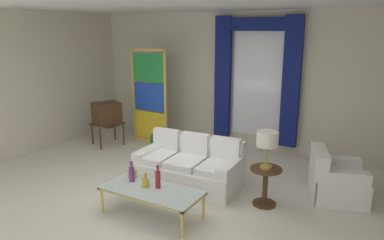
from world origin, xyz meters
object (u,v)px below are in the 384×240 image
object	(u,v)px
peacock_figurine	(155,140)
armchair_white	(334,181)
bottle_amber_squat	(146,182)
bottle_ruby_flask	(132,173)
bottle_crystal_tall	(158,179)
coffee_table	(151,191)
table_lamp_brass	(267,141)
stained_glass_divider	(149,99)
round_side_table	(265,183)
bottle_blue_decanter	(132,173)
couch_white_long	(191,167)
vintage_tv	(107,114)

from	to	relation	value
peacock_figurine	armchair_white	bearing A→B (deg)	-7.77
bottle_amber_squat	bottle_ruby_flask	xyz separation A→B (m)	(-0.29, 0.05, 0.06)
bottle_crystal_tall	coffee_table	bearing A→B (deg)	-122.36
peacock_figurine	table_lamp_brass	size ratio (longest dim) A/B	1.05
stained_glass_divider	round_side_table	world-z (taller)	stained_glass_divider
bottle_blue_decanter	stained_glass_divider	xyz separation A→B (m)	(-1.57, 2.59, 0.57)
bottle_amber_squat	armchair_white	xyz separation A→B (m)	(2.29, 1.86, -0.19)
bottle_amber_squat	peacock_figurine	bearing A→B (deg)	122.89
couch_white_long	armchair_white	bearing A→B (deg)	15.62
coffee_table	round_side_table	xyz separation A→B (m)	(1.30, 1.13, -0.02)
coffee_table	stained_glass_divider	world-z (taller)	stained_glass_divider
bottle_amber_squat	armchair_white	bearing A→B (deg)	39.08
bottle_crystal_tall	round_side_table	bearing A→B (deg)	40.14
bottle_crystal_tall	bottle_ruby_flask	size ratio (longest dim) A/B	1.08
bottle_blue_decanter	coffee_table	bearing A→B (deg)	-21.60
vintage_tv	armchair_white	xyz separation A→B (m)	(5.03, -0.31, -0.44)
round_side_table	armchair_white	bearing A→B (deg)	40.90
coffee_table	bottle_blue_decanter	xyz separation A→B (m)	(-0.50, 0.20, 0.11)
stained_glass_divider	table_lamp_brass	xyz separation A→B (m)	(3.37, -1.65, -0.03)
couch_white_long	table_lamp_brass	size ratio (longest dim) A/B	3.15
peacock_figurine	round_side_table	xyz separation A→B (m)	(2.96, -1.28, 0.14)
bottle_blue_decanter	vintage_tv	distance (m)	3.10
bottle_ruby_flask	round_side_table	world-z (taller)	bottle_ruby_flask
table_lamp_brass	bottle_crystal_tall	bearing A→B (deg)	-139.86
couch_white_long	bottle_blue_decanter	xyz separation A→B (m)	(-0.41, -1.06, 0.18)
bottle_amber_squat	stained_glass_divider	distance (m)	3.43
armchair_white	peacock_figurine	world-z (taller)	armchair_white
bottle_blue_decanter	peacock_figurine	world-z (taller)	bottle_blue_decanter
bottle_crystal_tall	vintage_tv	xyz separation A→B (m)	(-2.91, 2.11, 0.18)
bottle_blue_decanter	bottle_amber_squat	size ratio (longest dim) A/B	1.06
bottle_blue_decanter	table_lamp_brass	size ratio (longest dim) A/B	0.39
coffee_table	table_lamp_brass	xyz separation A→B (m)	(1.30, 1.13, 0.65)
round_side_table	coffee_table	bearing A→B (deg)	-138.82
bottle_blue_decanter	armchair_white	bearing A→B (deg)	32.38
vintage_tv	coffee_table	bearing A→B (deg)	-37.58
bottle_blue_decanter	round_side_table	distance (m)	2.03
bottle_crystal_tall	bottle_amber_squat	world-z (taller)	bottle_crystal_tall
bottle_blue_decanter	bottle_ruby_flask	xyz separation A→B (m)	(0.08, -0.12, 0.05)
armchair_white	peacock_figurine	distance (m)	3.87
bottle_crystal_tall	stained_glass_divider	distance (m)	3.47
vintage_tv	peacock_figurine	xyz separation A→B (m)	(1.19, 0.22, -0.51)
peacock_figurine	table_lamp_brass	world-z (taller)	table_lamp_brass
bottle_crystal_tall	stained_glass_divider	size ratio (longest dim) A/B	0.16
bottle_amber_squat	stained_glass_divider	world-z (taller)	stained_glass_divider
stained_glass_divider	peacock_figurine	xyz separation A→B (m)	(0.41, -0.37, -0.84)
coffee_table	peacock_figurine	world-z (taller)	peacock_figurine
bottle_blue_decanter	armchair_white	xyz separation A→B (m)	(2.67, 1.69, -0.20)
coffee_table	armchair_white	world-z (taller)	armchair_white
bottle_amber_squat	stained_glass_divider	size ratio (longest dim) A/B	0.10
bottle_amber_squat	round_side_table	world-z (taller)	bottle_amber_squat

